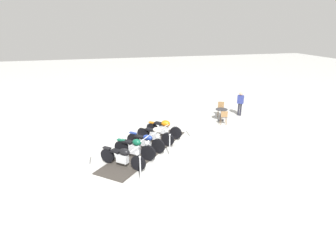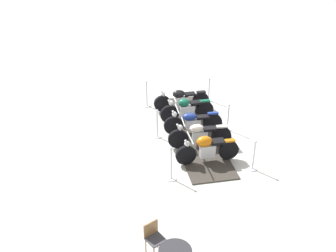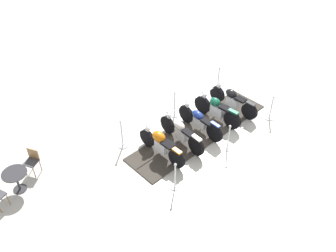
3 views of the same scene
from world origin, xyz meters
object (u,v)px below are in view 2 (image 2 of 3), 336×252
(stanchion_right_mid, at_px, (157,128))
(stanchion_right_rear, at_px, (171,169))
(motorcycle_cream, at_px, (199,135))
(motorcycle_forest, at_px, (187,109))
(stanchion_left_front, at_px, (209,94))
(motorcycle_copper, at_px, (207,148))
(stanchion_left_mid, at_px, (228,121))
(motorcycle_navy, at_px, (192,122))
(cafe_chair_across_table, at_px, (154,237))
(stanchion_left_rear, at_px, (253,159))
(motorcycle_black, at_px, (181,99))
(stanchion_right_front, at_px, (147,98))

(stanchion_right_mid, bearing_deg, stanchion_right_rear, -131.63)
(motorcycle_cream, bearing_deg, motorcycle_forest, -86.82)
(motorcycle_forest, distance_m, stanchion_left_front, 2.10)
(motorcycle_copper, xyz_separation_m, stanchion_left_mid, (2.28, 0.52, -0.16))
(motorcycle_navy, relative_size, stanchion_left_front, 1.56)
(stanchion_right_rear, relative_size, cafe_chair_across_table, 1.30)
(stanchion_right_rear, height_order, stanchion_left_rear, stanchion_right_rear)
(motorcycle_cream, distance_m, stanchion_left_front, 3.76)
(stanchion_right_rear, relative_size, stanchion_right_mid, 1.03)
(motorcycle_black, xyz_separation_m, cafe_chair_across_table, (-6.57, -3.94, 0.03))
(motorcycle_black, bearing_deg, stanchion_right_rear, 73.20)
(motorcycle_cream, bearing_deg, motorcycle_navy, -86.38)
(stanchion_left_front, distance_m, cafe_chair_across_table, 8.76)
(motorcycle_black, distance_m, stanchion_right_rear, 4.65)
(motorcycle_navy, bearing_deg, stanchion_right_mid, 2.14)
(motorcycle_black, distance_m, stanchion_left_front, 1.51)
(stanchion_right_rear, height_order, cafe_chair_across_table, stanchion_right_rear)
(motorcycle_copper, bearing_deg, stanchion_right_mid, -56.74)
(stanchion_right_front, xyz_separation_m, stanchion_left_front, (1.98, -1.76, -0.04))
(stanchion_left_front, relative_size, cafe_chair_across_table, 1.18)
(stanchion_left_mid, xyz_separation_m, cafe_chair_across_table, (-6.32, -1.62, 0.14))
(motorcycle_navy, bearing_deg, stanchion_left_mid, -177.96)
(motorcycle_forest, height_order, motorcycle_copper, motorcycle_forest)
(motorcycle_forest, xyz_separation_m, motorcycle_copper, (-1.91, -2.13, 0.02))
(stanchion_right_rear, bearing_deg, motorcycle_navy, 21.51)
(motorcycle_black, xyz_separation_m, stanchion_right_mid, (-2.23, -0.56, -0.10))
(stanchion_left_rear, bearing_deg, stanchion_right_rear, 138.37)
(motorcycle_navy, bearing_deg, motorcycle_black, -87.98)
(stanchion_left_rear, relative_size, stanchion_left_mid, 0.98)
(motorcycle_black, height_order, stanchion_right_rear, stanchion_right_rear)
(cafe_chair_across_table, bearing_deg, stanchion_right_rear, 133.85)
(motorcycle_navy, distance_m, stanchion_left_front, 2.90)
(motorcycle_black, relative_size, motorcycle_cream, 1.09)
(motorcycle_cream, height_order, stanchion_left_rear, stanchion_left_rear)
(motorcycle_copper, distance_m, stanchion_left_front, 4.67)
(motorcycle_black, relative_size, stanchion_right_rear, 1.57)
(motorcycle_black, bearing_deg, stanchion_right_front, -27.20)
(cafe_chair_across_table, bearing_deg, motorcycle_cream, 125.86)
(motorcycle_navy, height_order, stanchion_right_mid, stanchion_right_mid)
(motorcycle_cream, bearing_deg, cafe_chair_across_table, 66.11)
(cafe_chair_across_table, bearing_deg, motorcycle_forest, 133.21)
(motorcycle_black, distance_m, motorcycle_forest, 0.95)
(stanchion_right_front, bearing_deg, motorcycle_black, -68.24)
(motorcycle_cream, distance_m, motorcycle_copper, 0.96)
(stanchion_right_front, bearing_deg, stanchion_left_mid, -85.55)
(stanchion_right_rear, xyz_separation_m, stanchion_left_front, (5.38, 2.06, -0.04))
(motorcycle_cream, bearing_deg, stanchion_left_front, -107.76)
(stanchion_left_front, bearing_deg, stanchion_right_mid, -177.70)
(cafe_chair_across_table, bearing_deg, motorcycle_navy, 130.15)
(motorcycle_copper, bearing_deg, stanchion_left_rear, 153.60)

